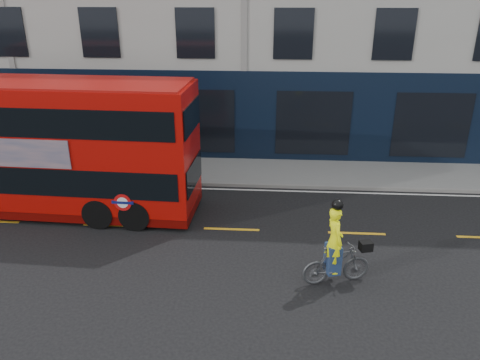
{
  "coord_description": "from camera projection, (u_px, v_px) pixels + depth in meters",
  "views": [
    {
      "loc": [
        1.18,
        -11.81,
        7.25
      ],
      "look_at": [
        0.2,
        2.54,
        1.3
      ],
      "focal_mm": 35.0,
      "sensor_mm": 36.0,
      "label": 1
    }
  ],
  "objects": [
    {
      "name": "ground",
      "position": [
        227.0,
        254.0,
        13.73
      ],
      "size": [
        120.0,
        120.0,
        0.0
      ],
      "primitive_type": "plane",
      "color": "black",
      "rests_on": "ground"
    },
    {
      "name": "lane_dashes",
      "position": [
        232.0,
        229.0,
        15.11
      ],
      "size": [
        58.0,
        0.12,
        0.01
      ],
      "primitive_type": null,
      "color": "gold",
      "rests_on": "ground"
    },
    {
      "name": "cyclist",
      "position": [
        336.0,
        256.0,
        12.09
      ],
      "size": [
        1.91,
        0.97,
        2.43
      ],
      "rotation": [
        0.0,
        0.0,
        0.26
      ],
      "color": "#4C4F52",
      "rests_on": "ground"
    },
    {
      "name": "pavement",
      "position": [
        242.0,
        171.0,
        19.7
      ],
      "size": [
        60.0,
        3.0,
        0.12
      ],
      "primitive_type": "cube",
      "color": "gray",
      "rests_on": "ground"
    },
    {
      "name": "kerb",
      "position": [
        239.0,
        185.0,
        18.31
      ],
      "size": [
        60.0,
        0.12,
        0.13
      ],
      "primitive_type": "cube",
      "color": "gray",
      "rests_on": "ground"
    },
    {
      "name": "bus",
      "position": [
        31.0,
        146.0,
        15.66
      ],
      "size": [
        11.28,
        3.02,
        4.5
      ],
      "rotation": [
        0.0,
        0.0,
        -0.04
      ],
      "color": "#AF0B07",
      "rests_on": "ground"
    },
    {
      "name": "road_edge_line",
      "position": [
        238.0,
        190.0,
        18.06
      ],
      "size": [
        58.0,
        0.1,
        0.01
      ],
      "primitive_type": "cube",
      "color": "silver",
      "rests_on": "ground"
    }
  ]
}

